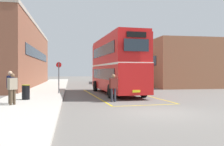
# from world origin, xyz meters

# --- Properties ---
(ground_plane) EXTENTS (135.60, 135.60, 0.00)m
(ground_plane) POSITION_xyz_m (0.00, 14.40, 0.00)
(ground_plane) COLOR #66605B
(sidewalk_left) EXTENTS (4.00, 57.60, 0.14)m
(sidewalk_left) POSITION_xyz_m (-6.50, 16.80, 0.07)
(sidewalk_left) COLOR #B2ADA3
(sidewalk_left) RESTS_ON ground
(brick_building_left) EXTENTS (5.67, 25.98, 7.72)m
(brick_building_left) POSITION_xyz_m (-10.87, 22.55, 3.86)
(brick_building_left) COLOR brown
(brick_building_left) RESTS_ON ground
(depot_building_right) EXTENTS (8.92, 16.54, 5.65)m
(depot_building_right) POSITION_xyz_m (9.92, 21.70, 2.83)
(depot_building_right) COLOR #9E6647
(depot_building_right) RESTS_ON ground
(double_decker_bus) EXTENTS (3.29, 10.26, 4.75)m
(double_decker_bus) POSITION_xyz_m (-0.18, 9.54, 2.51)
(double_decker_bus) COLOR black
(double_decker_bus) RESTS_ON ground
(single_deck_bus) EXTENTS (3.22, 9.86, 3.02)m
(single_deck_bus) POSITION_xyz_m (2.48, 29.69, 1.64)
(single_deck_bus) COLOR black
(single_deck_bus) RESTS_ON ground
(pedestrian_boarding) EXTENTS (0.56, 0.36, 1.73)m
(pedestrian_boarding) POSITION_xyz_m (-1.36, 4.27, 1.01)
(pedestrian_boarding) COLOR #2D2D38
(pedestrian_boarding) RESTS_ON ground
(pedestrian_waiting_near) EXTENTS (0.48, 0.50, 1.67)m
(pedestrian_waiting_near) POSITION_xyz_m (-7.03, 2.87, 1.10)
(pedestrian_waiting_near) COLOR #473828
(pedestrian_waiting_near) RESTS_ON sidewalk_left
(pedestrian_waiting_far) EXTENTS (0.31, 0.59, 1.80)m
(pedestrian_waiting_far) POSITION_xyz_m (-7.28, 3.53, 1.19)
(pedestrian_waiting_far) COLOR #473828
(pedestrian_waiting_far) RESTS_ON sidewalk_left
(litter_bin) EXTENTS (0.50, 0.50, 0.93)m
(litter_bin) POSITION_xyz_m (-6.76, 5.27, 0.61)
(litter_bin) COLOR black
(litter_bin) RESTS_ON sidewalk_left
(bus_stop_sign) EXTENTS (0.44, 0.13, 2.52)m
(bus_stop_sign) POSITION_xyz_m (-4.93, 9.43, 1.66)
(bus_stop_sign) COLOR #4C4C51
(bus_stop_sign) RESTS_ON sidewalk_left
(bay_marking_yellow) EXTENTS (5.00, 12.41, 0.01)m
(bay_marking_yellow) POSITION_xyz_m (-0.12, 7.65, 0.00)
(bay_marking_yellow) COLOR gold
(bay_marking_yellow) RESTS_ON ground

